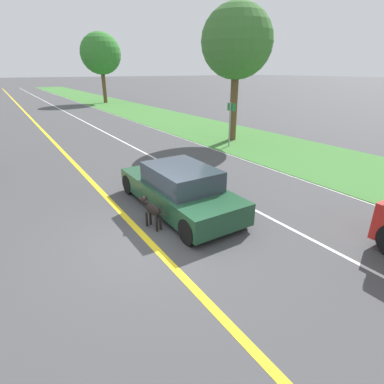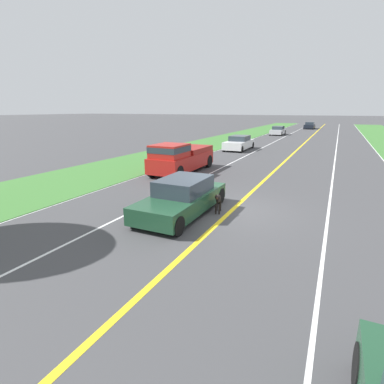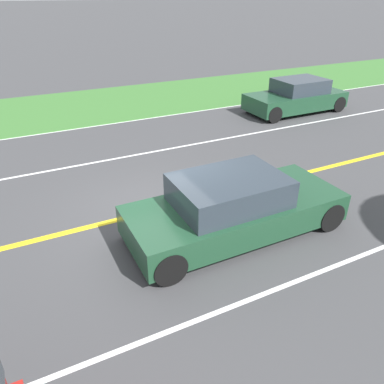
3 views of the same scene
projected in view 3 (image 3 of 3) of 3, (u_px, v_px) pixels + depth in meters
name	position (u px, v px, depth m)	size (l,w,h in m)	color
ground_plane	(155.00, 210.00, 9.07)	(400.00, 400.00, 0.00)	#424244
centre_divider_line	(155.00, 210.00, 9.07)	(0.18, 160.00, 0.01)	yellow
lane_edge_line_left	(89.00, 127.00, 14.57)	(0.14, 160.00, 0.01)	white
lane_dash_same_dir	(232.00, 307.00, 6.32)	(0.10, 160.00, 0.01)	white
lane_dash_oncoming	(114.00, 159.00, 11.82)	(0.10, 160.00, 0.01)	white
grass_verge_left	(73.00, 107.00, 16.92)	(6.00, 160.00, 0.03)	#3D7533
ego_car	(234.00, 208.00, 7.95)	(1.90, 4.71, 1.38)	#1E472D
dog	(183.00, 193.00, 8.72)	(0.37, 1.02, 0.85)	black
oncoming_car	(296.00, 97.00, 16.07)	(1.88, 4.31, 1.40)	#1E472D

